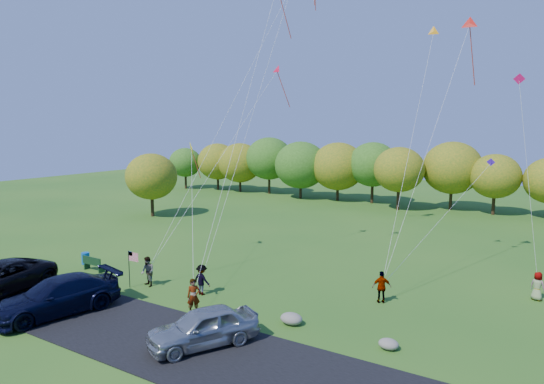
{
  "coord_description": "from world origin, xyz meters",
  "views": [
    {
      "loc": [
        17.1,
        -19.49,
        9.96
      ],
      "look_at": [
        1.09,
        6.0,
        5.8
      ],
      "focal_mm": 32.0,
      "sensor_mm": 36.0,
      "label": 1
    }
  ],
  "objects_px": {
    "park_bench": "(93,263)",
    "flyer_e": "(538,286)",
    "flyer_a": "(194,296)",
    "flyer_d": "(382,287)",
    "minivan_navy": "(57,296)",
    "flyer_c": "(202,280)",
    "minivan_silver": "(203,327)",
    "trash_barrel": "(86,258)",
    "flyer_b": "(148,272)"
  },
  "relations": [
    {
      "from": "flyer_d",
      "to": "trash_barrel",
      "type": "distance_m",
      "value": 21.14
    },
    {
      "from": "trash_barrel",
      "to": "minivan_navy",
      "type": "bearing_deg",
      "value": -45.21
    },
    {
      "from": "minivan_navy",
      "to": "park_bench",
      "type": "height_order",
      "value": "minivan_navy"
    },
    {
      "from": "flyer_d",
      "to": "trash_barrel",
      "type": "bearing_deg",
      "value": -19.04
    },
    {
      "from": "flyer_a",
      "to": "flyer_d",
      "type": "relative_size",
      "value": 1.04
    },
    {
      "from": "flyer_d",
      "to": "trash_barrel",
      "type": "relative_size",
      "value": 2.18
    },
    {
      "from": "minivan_navy",
      "to": "flyer_d",
      "type": "bearing_deg",
      "value": 50.95
    },
    {
      "from": "minivan_silver",
      "to": "flyer_c",
      "type": "height_order",
      "value": "flyer_c"
    },
    {
      "from": "flyer_c",
      "to": "trash_barrel",
      "type": "bearing_deg",
      "value": 0.31
    },
    {
      "from": "flyer_a",
      "to": "flyer_d",
      "type": "bearing_deg",
      "value": -7.64
    },
    {
      "from": "flyer_c",
      "to": "flyer_e",
      "type": "relative_size",
      "value": 1.09
    },
    {
      "from": "flyer_c",
      "to": "flyer_d",
      "type": "bearing_deg",
      "value": -152.66
    },
    {
      "from": "minivan_silver",
      "to": "flyer_c",
      "type": "bearing_deg",
      "value": 159.28
    },
    {
      "from": "flyer_b",
      "to": "flyer_d",
      "type": "xyz_separation_m",
      "value": [
        13.28,
        5.01,
        -0.02
      ]
    },
    {
      "from": "flyer_b",
      "to": "park_bench",
      "type": "xyz_separation_m",
      "value": [
        -5.59,
        0.24,
        -0.4
      ]
    },
    {
      "from": "flyer_b",
      "to": "flyer_d",
      "type": "relative_size",
      "value": 1.02
    },
    {
      "from": "minivan_silver",
      "to": "park_bench",
      "type": "relative_size",
      "value": 2.79
    },
    {
      "from": "flyer_b",
      "to": "trash_barrel",
      "type": "relative_size",
      "value": 2.22
    },
    {
      "from": "minivan_silver",
      "to": "trash_barrel",
      "type": "bearing_deg",
      "value": -171.21
    },
    {
      "from": "flyer_a",
      "to": "flyer_b",
      "type": "bearing_deg",
      "value": 112.48
    },
    {
      "from": "flyer_b",
      "to": "park_bench",
      "type": "distance_m",
      "value": 5.61
    },
    {
      "from": "minivan_navy",
      "to": "flyer_c",
      "type": "relative_size",
      "value": 3.6
    },
    {
      "from": "flyer_d",
      "to": "flyer_e",
      "type": "relative_size",
      "value": 1.1
    },
    {
      "from": "flyer_b",
      "to": "flyer_a",
      "type": "bearing_deg",
      "value": 0.17
    },
    {
      "from": "flyer_b",
      "to": "flyer_c",
      "type": "bearing_deg",
      "value": 28.7
    },
    {
      "from": "minivan_silver",
      "to": "park_bench",
      "type": "height_order",
      "value": "minivan_silver"
    },
    {
      "from": "minivan_silver",
      "to": "flyer_d",
      "type": "height_order",
      "value": "flyer_d"
    },
    {
      "from": "park_bench",
      "to": "minivan_silver",
      "type": "bearing_deg",
      "value": -19.11
    },
    {
      "from": "minivan_silver",
      "to": "trash_barrel",
      "type": "xyz_separation_m",
      "value": [
        -15.79,
        5.64,
        -0.51
      ]
    },
    {
      "from": "flyer_b",
      "to": "flyer_e",
      "type": "relative_size",
      "value": 1.13
    },
    {
      "from": "trash_barrel",
      "to": "minivan_silver",
      "type": "bearing_deg",
      "value": -19.65
    },
    {
      "from": "minivan_silver",
      "to": "trash_barrel",
      "type": "height_order",
      "value": "minivan_silver"
    },
    {
      "from": "park_bench",
      "to": "trash_barrel",
      "type": "xyz_separation_m",
      "value": [
        -1.89,
        0.84,
        -0.12
      ]
    },
    {
      "from": "flyer_d",
      "to": "flyer_e",
      "type": "distance_m",
      "value": 9.02
    },
    {
      "from": "minivan_navy",
      "to": "flyer_a",
      "type": "distance_m",
      "value": 7.2
    },
    {
      "from": "flyer_d",
      "to": "park_bench",
      "type": "distance_m",
      "value": 19.47
    },
    {
      "from": "minivan_silver",
      "to": "flyer_e",
      "type": "height_order",
      "value": "minivan_silver"
    },
    {
      "from": "flyer_b",
      "to": "park_bench",
      "type": "height_order",
      "value": "flyer_b"
    },
    {
      "from": "minivan_silver",
      "to": "flyer_a",
      "type": "relative_size",
      "value": 2.68
    },
    {
      "from": "minivan_navy",
      "to": "minivan_silver",
      "type": "height_order",
      "value": "minivan_navy"
    },
    {
      "from": "flyer_d",
      "to": "flyer_e",
      "type": "bearing_deg",
      "value": -175.06
    },
    {
      "from": "flyer_b",
      "to": "flyer_c",
      "type": "xyz_separation_m",
      "value": [
        3.82,
        0.64,
        -0.03
      ]
    },
    {
      "from": "trash_barrel",
      "to": "flyer_b",
      "type": "bearing_deg",
      "value": -8.25
    },
    {
      "from": "minivan_navy",
      "to": "flyer_c",
      "type": "distance_m",
      "value": 7.83
    },
    {
      "from": "flyer_a",
      "to": "park_bench",
      "type": "distance_m",
      "value": 11.16
    },
    {
      "from": "trash_barrel",
      "to": "flyer_e",
      "type": "bearing_deg",
      "value": 17.82
    },
    {
      "from": "flyer_d",
      "to": "flyer_b",
      "type": "bearing_deg",
      "value": -9.08
    },
    {
      "from": "minivan_silver",
      "to": "flyer_c",
      "type": "xyz_separation_m",
      "value": [
        -4.49,
        5.2,
        -0.02
      ]
    },
    {
      "from": "park_bench",
      "to": "flyer_e",
      "type": "bearing_deg",
      "value": 20.57
    },
    {
      "from": "minivan_silver",
      "to": "flyer_a",
      "type": "xyz_separation_m",
      "value": [
        -2.94,
        2.71,
        0.02
      ]
    }
  ]
}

